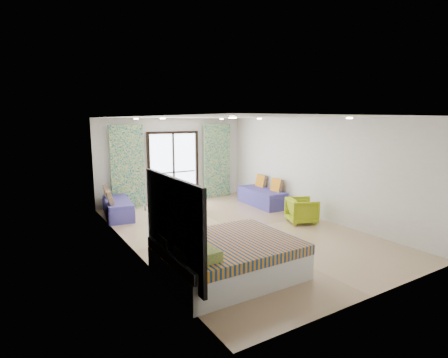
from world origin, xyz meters
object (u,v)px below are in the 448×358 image
bed (227,257)px  daybed_left (117,208)px  daybed_right (262,196)px  armchair (302,209)px  coffee_table (190,198)px

bed → daybed_left: daybed_left is taller
daybed_right → armchair: bearing=-94.5°
armchair → daybed_right: bearing=14.6°
bed → daybed_right: bearing=45.8°
bed → coffee_table: bed is taller
bed → coffee_table: 4.54m
daybed_left → coffee_table: size_ratio=2.51×
bed → daybed_right: size_ratio=1.21×
daybed_right → armchair: daybed_right is taller
daybed_left → armchair: (3.94, -3.07, 0.10)m
daybed_left → daybed_right: bearing=-5.9°
bed → armchair: (3.31, 1.64, 0.03)m
daybed_right → coffee_table: (-2.21, 0.64, 0.08)m
daybed_left → coffee_table: 2.06m
daybed_right → daybed_left: bearing=170.1°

